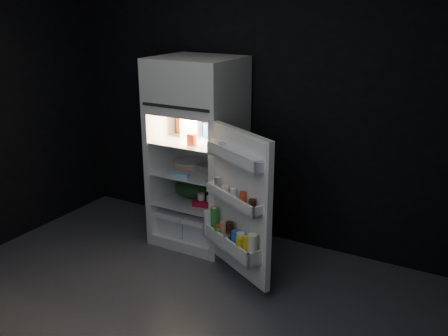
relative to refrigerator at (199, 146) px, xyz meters
The scene contains 17 objects.
floor 1.68m from the refrigerator, 73.31° to the right, with size 4.00×3.40×0.00m, color #4A4A4F.
wall_back 0.68m from the refrigerator, 43.76° to the left, with size 4.00×0.00×2.70m, color black.
refrigerator is the anchor object (origin of this frame).
fridge_door 0.94m from the refrigerator, 38.31° to the right, with size 0.72×0.51×1.22m.
milk_jug 0.22m from the refrigerator, 165.54° to the left, with size 0.17×0.17×0.24m, color white.
mayo_jar 0.17m from the refrigerator, 36.27° to the left, with size 0.11×0.11×0.14m, color blue.
jam_jar 0.27m from the refrigerator, ahead, with size 0.09×0.09×0.13m, color black.
amber_bottle 0.34m from the refrigerator, 162.56° to the left, with size 0.08×0.08×0.22m, color #B14F1C.
small_carton 0.25m from the refrigerator, 74.72° to the right, with size 0.07×0.05×0.10m, color red.
egg_carton 0.25m from the refrigerator, 26.78° to the right, with size 0.26×0.10×0.07m, color gray.
pie 0.25m from the refrigerator, 163.66° to the left, with size 0.31×0.31×0.04m, color tan.
flat_package 0.36m from the refrigerator, 98.11° to the right, with size 0.18×0.09×0.04m, color #85B8CD.
wrapped_pkg 0.31m from the refrigerator, 33.54° to the left, with size 0.12×0.10×0.05m, color #F4F3C7.
produce_bag 0.44m from the refrigerator, 167.93° to the right, with size 0.37×0.31×0.20m, color #193815.
yogurt_tray 0.55m from the refrigerator, 40.19° to the right, with size 0.25×0.13×0.05m, color #A20D24.
small_can_red 0.53m from the refrigerator, 41.63° to the left, with size 0.07×0.07×0.09m, color #A20D24.
small_can_silver 0.53m from the refrigerator, 17.11° to the left, with size 0.06×0.06×0.09m, color silver.
Camera 1 is at (2.02, -2.51, 2.25)m, focal length 40.00 mm.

